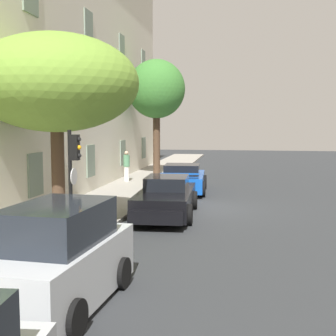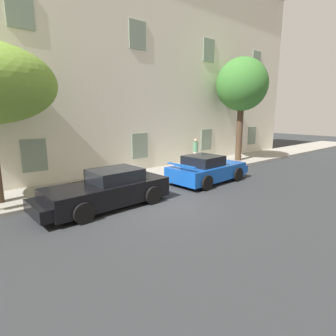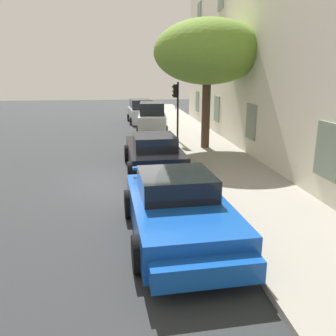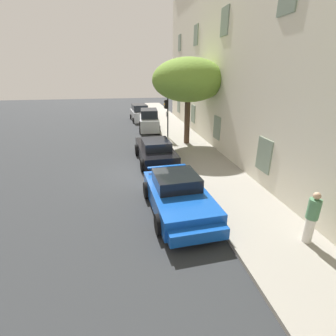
# 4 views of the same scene
# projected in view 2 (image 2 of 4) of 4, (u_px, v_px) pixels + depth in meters

# --- Properties ---
(ground_plane) EXTENTS (80.00, 80.00, 0.00)m
(ground_plane) POSITION_uv_depth(u_px,v_px,m) (154.00, 204.00, 10.65)
(ground_plane) COLOR #2B2D30
(sidewalk) EXTENTS (60.00, 3.07, 0.14)m
(sidewalk) POSITION_uv_depth(u_px,v_px,m) (109.00, 184.00, 13.45)
(sidewalk) COLOR gray
(sidewalk) RESTS_ON ground
(building_facade) EXTENTS (36.61, 4.75, 13.43)m
(building_facade) POSITION_uv_depth(u_px,v_px,m) (72.00, 54.00, 14.87)
(building_facade) COLOR beige
(building_facade) RESTS_ON ground
(sportscar_red_lead) EXTENTS (5.13, 2.27, 1.41)m
(sportscar_red_lead) POSITION_uv_depth(u_px,v_px,m) (104.00, 191.00, 10.16)
(sportscar_red_lead) COLOR black
(sportscar_red_lead) RESTS_ON ground
(sportscar_yellow_flank) EXTENTS (4.64, 2.47, 1.41)m
(sportscar_yellow_flank) POSITION_uv_depth(u_px,v_px,m) (209.00, 170.00, 14.06)
(sportscar_yellow_flank) COLOR #144CB2
(sportscar_yellow_flank) RESTS_ON ground
(tree_near_kerb) EXTENTS (3.54, 3.54, 7.14)m
(tree_near_kerb) POSITION_uv_depth(u_px,v_px,m) (242.00, 85.00, 18.66)
(tree_near_kerb) COLOR #473323
(tree_near_kerb) RESTS_ON sidewalk
(pedestrian_admiring) EXTENTS (0.42, 0.42, 1.70)m
(pedestrian_admiring) POSITION_uv_depth(u_px,v_px,m) (195.00, 151.00, 18.24)
(pedestrian_admiring) COLOR silver
(pedestrian_admiring) RESTS_ON sidewalk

